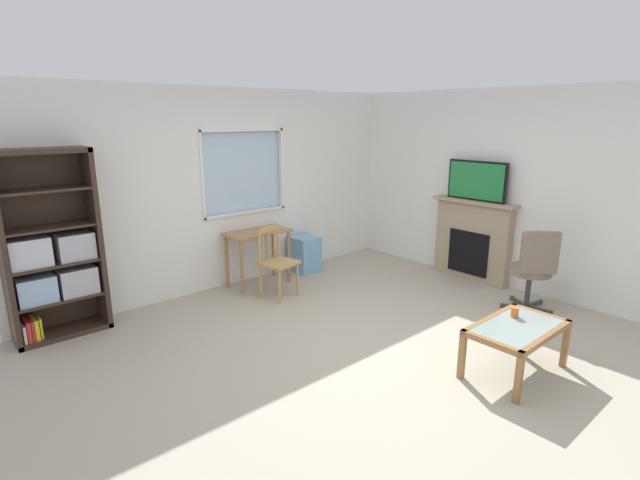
% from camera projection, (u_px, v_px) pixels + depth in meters
% --- Properties ---
extents(ground, '(6.44, 6.16, 0.02)m').
position_uv_depth(ground, '(366.00, 348.00, 4.74)').
color(ground, '#B2A893').
extents(wall_back_with_window, '(5.44, 0.15, 2.60)m').
position_uv_depth(wall_back_with_window, '(225.00, 191.00, 6.28)').
color(wall_back_with_window, white).
rests_on(wall_back_with_window, ground).
extents(wall_right, '(0.12, 5.36, 2.60)m').
position_uv_depth(wall_right, '(515.00, 190.00, 6.19)').
color(wall_right, white).
rests_on(wall_right, ground).
extents(bookshelf, '(0.90, 0.38, 1.94)m').
position_uv_depth(bookshelf, '(52.00, 256.00, 4.83)').
color(bookshelf, '#38281E').
rests_on(bookshelf, ground).
extents(desk_under_window, '(0.86, 0.46, 0.75)m').
position_uv_depth(desk_under_window, '(258.00, 241.00, 6.36)').
color(desk_under_window, '#A37547').
rests_on(desk_under_window, ground).
extents(wooden_chair, '(0.49, 0.48, 0.90)m').
position_uv_depth(wooden_chair, '(277.00, 261.00, 5.98)').
color(wooden_chair, tan).
rests_on(wooden_chair, ground).
extents(plastic_drawer_unit, '(0.35, 0.40, 0.53)m').
position_uv_depth(plastic_drawer_unit, '(304.00, 254.00, 7.02)').
color(plastic_drawer_unit, '#72ADDB').
rests_on(plastic_drawer_unit, ground).
extents(fireplace, '(0.26, 1.19, 1.13)m').
position_uv_depth(fireplace, '(473.00, 240.00, 6.61)').
color(fireplace, tan).
rests_on(fireplace, ground).
extents(tv, '(0.06, 0.85, 0.53)m').
position_uv_depth(tv, '(477.00, 181.00, 6.39)').
color(tv, black).
rests_on(tv, fireplace).
extents(office_chair, '(0.63, 0.60, 1.00)m').
position_uv_depth(office_chair, '(534.00, 266.00, 5.48)').
color(office_chair, '#7A6B5B').
rests_on(office_chair, ground).
extents(coffee_table, '(0.93, 0.56, 0.46)m').
position_uv_depth(coffee_table, '(517.00, 333.00, 4.19)').
color(coffee_table, '#8C9E99').
rests_on(coffee_table, ground).
extents(sippy_cup, '(0.07, 0.07, 0.09)m').
position_uv_depth(sippy_cup, '(515.00, 312.00, 4.34)').
color(sippy_cup, orange).
rests_on(sippy_cup, coffee_table).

